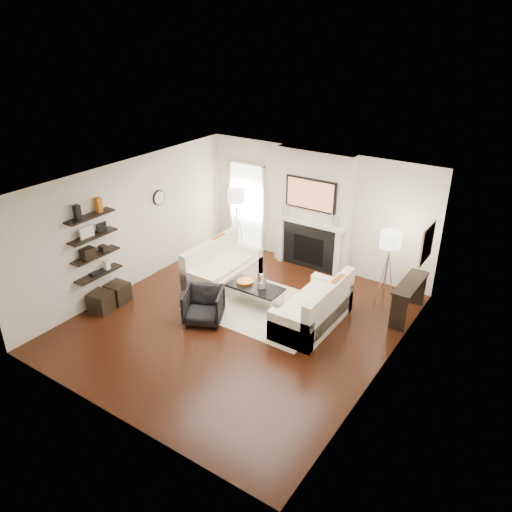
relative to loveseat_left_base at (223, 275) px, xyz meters
The scene contains 71 objects.
room_envelope 1.92m from the loveseat_left_base, 42.47° to the right, with size 6.00×6.00×6.00m.
chimney_breast 2.44m from the loveseat_left_base, 58.10° to the left, with size 1.80×0.25×2.70m, color silver.
fireplace_surround 2.07m from the loveseat_left_base, 56.10° to the left, with size 1.30×0.02×1.04m, color black.
firebox 2.05m from the loveseat_left_base, 56.03° to the left, with size 0.75×0.02×0.65m, color black.
mantel_pilaster_l 1.75m from the loveseat_left_base, 75.86° to the left, with size 0.12×0.08×1.10m, color white.
mantel_pilaster_r 2.52m from the loveseat_left_base, 41.86° to the left, with size 0.12×0.08×1.10m, color white.
mantel_shelf 2.20m from the loveseat_left_base, 55.31° to the left, with size 1.70×0.18×0.07m, color white.
tv_body 2.56m from the loveseat_left_base, 55.71° to the left, with size 1.20×0.06×0.70m, color black.
tv_screen 2.54m from the loveseat_left_base, 55.19° to the left, with size 1.10×0.01×0.62m, color #BF723F.
candlestick_l_tall 2.07m from the loveseat_left_base, 70.40° to the left, with size 0.04×0.04×0.30m, color silver.
candlestick_l_short 2.02m from the loveseat_left_base, 74.48° to the left, with size 0.04×0.04×0.24m, color silver.
candlestick_r_tall 2.61m from the loveseat_left_base, 44.43° to the left, with size 0.04×0.04×0.30m, color silver.
candlestick_r_short 2.68m from the loveseat_left_base, 42.31° to the left, with size 0.04×0.04×0.24m, color silver.
hallway_panel 2.23m from the loveseat_left_base, 110.14° to the left, with size 0.90×0.02×2.10m, color white.
door_trim_l 2.41m from the loveseat_left_base, 121.84° to the left, with size 0.06×0.06×2.16m, color white.
door_trim_r 2.11m from the loveseat_left_base, 96.84° to the left, with size 0.06×0.06×2.16m, color white.
door_trim_top 2.80m from the loveseat_left_base, 110.33° to the left, with size 1.02×0.06×0.06m, color white.
rug 1.29m from the loveseat_left_base, 15.39° to the right, with size 2.60×2.00×0.01m, color beige.
loveseat_left_base is the anchor object (origin of this frame).
loveseat_left_back 0.46m from the loveseat_left_base, behind, with size 0.18×1.80×0.80m, color white.
loveseat_left_arm_n 0.81m from the loveseat_left_base, 90.00° to the right, with size 0.85×0.18×0.60m, color white.
loveseat_left_arm_s 0.81m from the loveseat_left_base, 90.00° to the left, with size 0.85×0.18×0.60m, color white.
loveseat_left_cushion 0.26m from the loveseat_left_base, ahead, with size 0.63×1.44×0.10m, color white.
pillow_left_orange 0.69m from the loveseat_left_base, 138.15° to the left, with size 0.10×0.42×0.42m, color #9F4E13.
pillow_left_charcoal 0.68m from the loveseat_left_base, 138.15° to the right, with size 0.10×0.40×0.40m, color black.
loveseat_right_base 2.34m from the loveseat_left_base, ahead, with size 0.85×1.80×0.42m, color white.
loveseat_right_back 2.69m from the loveseat_left_base, ahead, with size 0.18×1.80×0.80m, color white.
loveseat_right_arm_n 2.58m from the loveseat_left_base, 26.22° to the right, with size 0.85×0.18×0.60m, color white.
loveseat_right_arm_s 2.37m from the loveseat_left_base, 11.68° to the left, with size 0.85×0.18×0.60m, color white.
loveseat_right_cushion 2.31m from the loveseat_left_base, ahead, with size 0.63×1.44×0.10m, color white.
pillow_right_orange 2.70m from the loveseat_left_base, ahead, with size 0.10×0.42×0.42m, color #9F4E13.
pillow_right_charcoal 2.77m from the loveseat_left_base, 13.38° to the right, with size 0.10×0.40×0.40m, color black.
coffee_table 1.12m from the loveseat_left_base, 17.85° to the right, with size 1.10×0.55×0.04m, color black.
coffee_leg_nw 0.79m from the loveseat_left_base, 45.33° to the right, with size 0.02×0.02×0.38m, color silver.
coffee_leg_ne 1.65m from the loveseat_left_base, 19.80° to the right, with size 0.02×0.02×0.38m, color silver.
coffee_leg_sw 0.57m from the loveseat_left_base, 12.16° to the right, with size 0.02×0.02×0.38m, color silver.
coffee_leg_se 1.56m from the loveseat_left_base, ahead, with size 0.02×0.02×0.38m, color silver.
hurricane_glass 1.30m from the loveseat_left_base, 15.75° to the right, with size 0.17×0.17×0.30m, color white.
hurricane_candle 1.28m from the loveseat_left_base, 15.75° to the right, with size 0.09×0.09×0.13m, color white.
copper_bowl 0.90m from the loveseat_left_base, 22.90° to the right, with size 0.33×0.33×0.05m, color #A2501B.
armchair 1.47m from the loveseat_left_base, 67.36° to the right, with size 0.70×0.65×0.72m, color black.
lamp_left_post 1.69m from the loveseat_left_base, 115.50° to the left, with size 0.02×0.02×1.20m, color silver.
lamp_left_shade 2.06m from the loveseat_left_base, 115.50° to the left, with size 0.40×0.40×0.30m, color white.
lamp_left_leg_a 1.65m from the loveseat_left_base, 111.95° to the left, with size 0.02×0.02×1.25m, color silver.
lamp_left_leg_b 1.80m from the loveseat_left_base, 115.78° to the left, with size 0.02×0.02×1.25m, color silver.
lamp_left_leg_c 1.64m from the loveseat_left_base, 118.77° to the left, with size 0.02×0.02×1.25m, color silver.
lamp_right_post 3.38m from the loveseat_left_base, 18.07° to the left, with size 0.02×0.02×1.20m, color silver.
lamp_right_shade 3.58m from the loveseat_left_base, 18.07° to the left, with size 0.40×0.40×0.30m, color white.
lamp_right_leg_a 3.48m from the loveseat_left_base, 17.50° to the left, with size 0.02×0.02×1.25m, color silver.
lamp_right_leg_b 3.36m from the loveseat_left_base, 19.92° to the left, with size 0.02×0.02×1.25m, color silver.
lamp_right_leg_c 3.30m from the loveseat_left_base, 16.78° to the left, with size 0.02×0.02×1.25m, color silver.
console_top 3.86m from the loveseat_left_base, 14.00° to the left, with size 0.35×1.20×0.04m, color black.
console_leg_n 3.73m from the loveseat_left_base, ahead, with size 0.30×0.04×0.71m, color black.
console_leg_s 4.00m from the loveseat_left_base, 21.68° to the left, with size 0.30×0.04×0.71m, color black.
wall_art 4.22m from the loveseat_left_base, 14.58° to the left, with size 0.03×0.70×0.70m, color tan.
shelf_bottom 2.57m from the loveseat_left_base, 125.92° to the right, with size 0.25×1.00×0.04m, color black.
shelf_lower 2.68m from the loveseat_left_base, 125.92° to the right, with size 0.25×1.00×0.04m, color black.
shelf_upper 2.83m from the loveseat_left_base, 125.92° to the right, with size 0.25×1.00×0.04m, color black.
shelf_top 3.04m from the loveseat_left_base, 125.92° to the right, with size 0.25×1.00×0.04m, color black.
decor_magfile_a 3.30m from the loveseat_left_base, 122.78° to the right, with size 0.12×0.10×0.28m, color black.
decor_magfile_b 2.99m from the loveseat_left_base, 129.11° to the right, with size 0.12×0.10×0.28m, color #9F4E13.
decor_frame_a 2.98m from the loveseat_left_base, 124.36° to the right, with size 0.04×0.30×0.22m, color white.
decor_frame_b 2.73m from the loveseat_left_base, 129.12° to the right, with size 0.04×0.22×0.18m, color black.
decor_wine_rack 2.85m from the loveseat_left_base, 123.72° to the right, with size 0.18×0.25×0.20m, color black.
decor_box_small 2.56m from the loveseat_left_base, 128.67° to the right, with size 0.15×0.12×0.12m, color black.
decor_books 2.65m from the loveseat_left_base, 124.82° to the right, with size 0.14×0.20×0.05m, color black.
decor_box_tall 2.43m from the loveseat_left_base, 129.00° to the right, with size 0.10×0.10×0.18m, color white.
clock_rim 2.18m from the loveseat_left_base, behind, with size 0.34×0.34×0.04m, color black.
clock_face 2.17m from the loveseat_left_base, behind, with size 0.29×0.29×0.01m, color white.
ottoman_near 2.22m from the loveseat_left_base, 126.87° to the right, with size 0.40×0.40×0.40m, color black.
ottoman_far 2.57m from the loveseat_left_base, 121.12° to the right, with size 0.40×0.40×0.40m, color black.
Camera 1 is at (4.72, -6.44, 5.21)m, focal length 35.00 mm.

